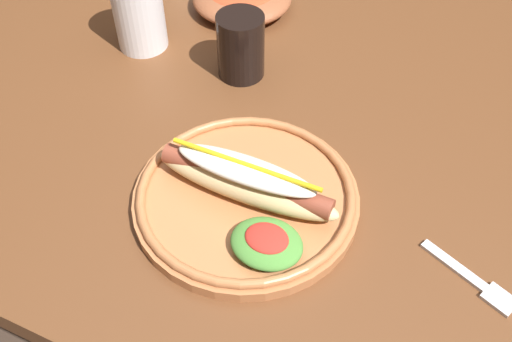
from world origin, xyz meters
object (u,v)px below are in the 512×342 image
hot_dog_plate (247,195)px  soda_cup (241,46)px  fork (475,281)px  extra_cup (138,10)px

hot_dog_plate → soda_cup: (-0.12, 0.24, 0.03)m
fork → soda_cup: (-0.40, 0.23, 0.05)m
soda_cup → extra_cup: extra_cup is taller
fork → extra_cup: bearing=-178.8°
hot_dog_plate → extra_cup: 0.39m
hot_dog_plate → fork: 0.28m
hot_dog_plate → soda_cup: size_ratio=2.80×
hot_dog_plate → extra_cup: size_ratio=2.15×
soda_cup → extra_cup: 0.18m
fork → soda_cup: bearing=173.1°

